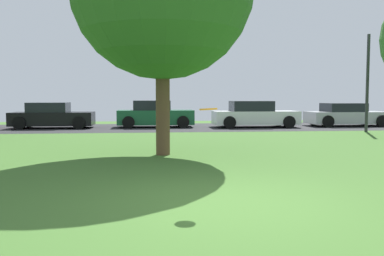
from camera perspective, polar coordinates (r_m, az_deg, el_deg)
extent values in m
plane|color=#3D6628|center=(6.44, 4.48, -10.18)|extent=(44.00, 44.00, 0.00)
cube|color=#28282B|center=(22.22, -3.25, 0.09)|extent=(44.00, 6.40, 0.01)
cylinder|color=brown|center=(11.58, -4.02, 3.96)|extent=(0.39, 0.39, 3.10)
cylinder|color=orange|center=(6.25, 2.26, 2.60)|extent=(0.38, 0.38, 0.04)
cube|color=black|center=(22.81, -18.50, 1.22)|extent=(4.13, 1.77, 0.69)
cube|color=black|center=(22.83, -19.04, 2.69)|extent=(1.98, 1.56, 0.50)
cylinder|color=black|center=(23.43, -14.58, 0.95)|extent=(0.64, 0.22, 0.64)
cylinder|color=black|center=(21.68, -15.25, 0.68)|extent=(0.64, 0.22, 0.64)
cylinder|color=black|center=(24.01, -21.42, 0.87)|extent=(0.64, 0.22, 0.64)
cylinder|color=black|center=(22.32, -22.60, 0.60)|extent=(0.64, 0.22, 0.64)
cube|color=#195633|center=(22.49, -5.01, 1.48)|extent=(4.04, 1.75, 0.77)
cube|color=black|center=(22.47, -5.54, 3.12)|extent=(1.94, 1.54, 0.52)
cylinder|color=black|center=(23.45, -1.60, 1.09)|extent=(0.64, 0.22, 0.64)
cylinder|color=black|center=(21.71, -1.23, 0.83)|extent=(0.64, 0.22, 0.64)
cylinder|color=black|center=(23.39, -8.52, 1.03)|extent=(0.64, 0.22, 0.64)
cylinder|color=black|center=(21.64, -8.70, 0.78)|extent=(0.64, 0.22, 0.64)
cube|color=white|center=(22.61, 8.65, 1.40)|extent=(4.50, 1.76, 0.72)
cube|color=black|center=(22.53, 8.11, 3.00)|extent=(2.16, 1.55, 0.54)
cylinder|color=black|center=(23.91, 11.75, 1.06)|extent=(0.64, 0.22, 0.64)
cylinder|color=black|center=(22.25, 13.15, 0.81)|extent=(0.64, 0.22, 0.64)
cylinder|color=black|center=(23.13, 4.31, 1.03)|extent=(0.64, 0.22, 0.64)
cylinder|color=black|center=(21.41, 5.17, 0.77)|extent=(0.64, 0.22, 0.64)
cube|color=#B7B7BC|center=(24.82, 20.42, 1.36)|extent=(4.35, 1.89, 0.66)
cube|color=black|center=(24.70, 20.01, 2.67)|extent=(2.09, 1.67, 0.47)
cylinder|color=black|center=(26.37, 22.45, 1.11)|extent=(0.64, 0.22, 0.64)
cylinder|color=black|center=(24.73, 24.56, 0.87)|extent=(0.64, 0.22, 0.64)
cylinder|color=black|center=(25.05, 16.33, 1.12)|extent=(0.64, 0.22, 0.64)
cylinder|color=black|center=(23.31, 18.11, 0.86)|extent=(0.64, 0.22, 0.64)
cylinder|color=#2D2D33|center=(20.99, 22.90, 5.66)|extent=(0.14, 0.14, 4.50)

